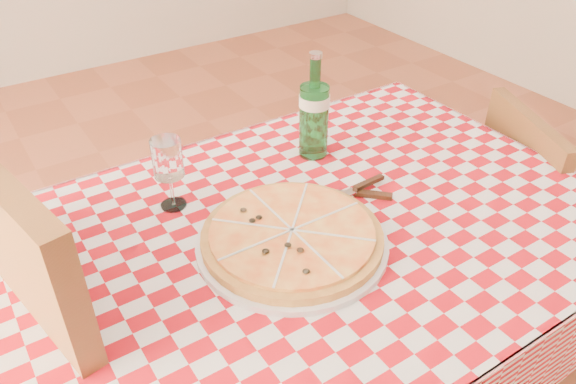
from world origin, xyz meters
name	(u,v)px	position (x,y,z in m)	size (l,w,h in m)	color
dining_table	(311,262)	(0.00, 0.00, 0.66)	(1.20, 0.80, 0.75)	brown
tablecloth	(312,228)	(0.00, 0.00, 0.75)	(1.30, 0.90, 0.01)	#9E0913
chair_near	(532,219)	(0.78, -0.03, 0.47)	(0.48, 0.48, 0.82)	brown
pizza_plate	(292,236)	(-0.07, -0.03, 0.78)	(0.38, 0.38, 0.05)	#BA863E
water_bottle	(314,106)	(0.17, 0.24, 0.89)	(0.07, 0.07, 0.26)	#186327
wine_glass	(169,174)	(-0.21, 0.23, 0.84)	(0.06, 0.06, 0.16)	white
cutlery	(355,190)	(0.15, 0.04, 0.77)	(0.21, 0.18, 0.02)	silver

